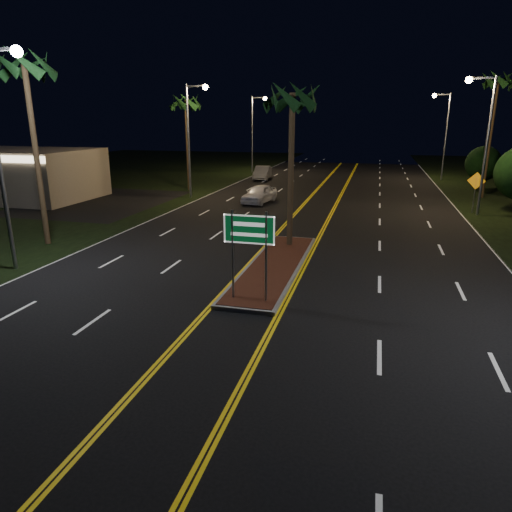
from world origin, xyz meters
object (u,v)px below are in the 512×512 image
(car_far, at_px, (262,172))
(palm_right_far, at_px, (498,82))
(palm_median, at_px, (292,98))
(palm_left_near, at_px, (24,67))
(streetlight_left_far, at_px, (255,125))
(palm_left_far, at_px, (186,103))
(highway_sign, at_px, (249,238))
(streetlight_left_mid, at_px, (192,128))
(streetlight_left_near, at_px, (3,136))
(shrub_far, at_px, (483,164))
(commercial_building, at_px, (3,174))
(warning_sign, at_px, (476,186))
(car_near, at_px, (259,192))
(streetlight_right_mid, at_px, (483,130))
(median_island, at_px, (275,266))
(streetlight_right_far, at_px, (443,126))

(car_far, bearing_deg, palm_right_far, -24.80)
(palm_median, bearing_deg, palm_left_near, -168.69)
(palm_median, distance_m, palm_left_near, 12.82)
(streetlight_left_far, xyz_separation_m, palm_right_far, (23.41, -14.00, 3.49))
(palm_median, height_order, palm_left_far, palm_left_far)
(highway_sign, xyz_separation_m, car_far, (-8.04, 34.56, -1.56))
(palm_median, bearing_deg, streetlight_left_mid, 128.17)
(streetlight_left_near, bearing_deg, palm_median, 31.49)
(palm_left_far, bearing_deg, shrub_far, 16.74)
(commercial_building, height_order, streetlight_left_mid, streetlight_left_mid)
(streetlight_left_near, xyz_separation_m, warning_sign, (21.41, 18.72, -3.78))
(palm_right_far, bearing_deg, highway_sign, -115.20)
(highway_sign, relative_size, car_near, 0.65)
(streetlight_left_far, relative_size, shrub_far, 2.27)
(streetlight_right_mid, xyz_separation_m, car_far, (-18.66, 15.36, -4.81))
(shrub_far, bearing_deg, palm_left_far, -163.26)
(palm_left_near, bearing_deg, streetlight_left_far, 87.00)
(median_island, distance_m, shrub_far, 32.19)
(palm_right_far, distance_m, shrub_far, 9.13)
(commercial_building, height_order, shrub_far, commercial_building)
(streetlight_left_mid, height_order, palm_left_far, streetlight_left_mid)
(car_far, relative_size, warning_sign, 1.78)
(highway_sign, xyz_separation_m, streetlight_left_mid, (-10.61, 21.20, 3.25))
(streetlight_right_mid, relative_size, palm_left_far, 1.02)
(car_near, bearing_deg, highway_sign, -66.93)
(median_island, xyz_separation_m, streetlight_left_mid, (-10.61, 17.00, 5.57))
(median_island, bearing_deg, streetlight_left_mid, 121.98)
(streetlight_left_mid, bearing_deg, streetlight_left_far, 90.00)
(palm_left_far, relative_size, shrub_far, 2.22)
(car_near, xyz_separation_m, warning_sign, (15.54, -0.21, 1.06))
(palm_left_near, bearing_deg, streetlight_right_mid, 31.20)
(streetlight_left_far, relative_size, palm_left_far, 1.02)
(highway_sign, height_order, streetlight_right_mid, streetlight_right_mid)
(streetlight_left_near, xyz_separation_m, car_near, (5.88, 18.93, -4.83))
(car_near, bearing_deg, commercial_building, -162.30)
(palm_median, xyz_separation_m, warning_sign, (10.80, 12.22, -5.39))
(streetlight_left_far, xyz_separation_m, shrub_far, (24.41, -8.00, -3.32))
(streetlight_left_far, xyz_separation_m, streetlight_right_far, (21.23, -2.00, 0.00))
(commercial_building, distance_m, car_far, 25.01)
(median_island, distance_m, palm_left_far, 25.76)
(streetlight_right_far, distance_m, palm_left_near, 41.22)
(highway_sign, bearing_deg, streetlight_right_mid, 61.07)
(palm_left_near, xyz_separation_m, shrub_far, (26.30, 28.00, -6.34))
(commercial_building, relative_size, palm_median, 1.81)
(palm_left_far, bearing_deg, highway_sign, -63.08)
(palm_median, distance_m, warning_sign, 17.17)
(palm_median, relative_size, warning_sign, 2.92)
(shrub_far, height_order, car_far, shrub_far)
(car_far, bearing_deg, streetlight_right_mid, -44.81)
(palm_median, relative_size, palm_left_far, 0.94)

